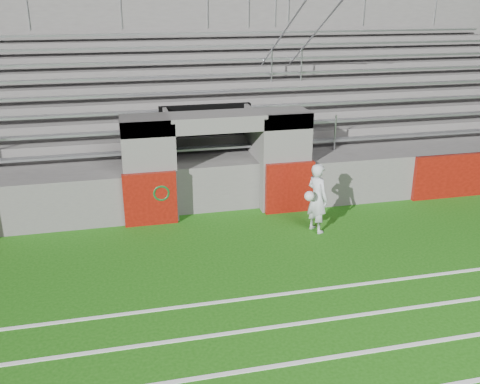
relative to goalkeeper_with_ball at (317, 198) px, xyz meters
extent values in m
plane|color=#19540E|center=(-2.05, -1.63, -0.86)|extent=(90.00, 90.00, 0.00)
cube|color=white|center=(-2.05, -4.63, -0.85)|extent=(28.00, 0.09, 0.01)
cube|color=white|center=(-2.05, -3.63, -0.85)|extent=(28.00, 0.09, 0.01)
cube|color=white|center=(-2.05, -2.63, -0.85)|extent=(28.00, 0.09, 0.01)
cube|color=#555351|center=(-3.85, 1.87, 0.44)|extent=(1.20, 1.00, 2.60)
cube|color=#555351|center=(-0.25, 1.87, 0.44)|extent=(1.20, 1.00, 2.60)
cube|color=black|center=(-2.05, 3.57, 0.39)|extent=(2.60, 0.20, 2.50)
cube|color=#555351|center=(-3.20, 2.47, 0.39)|extent=(0.10, 2.20, 2.50)
cube|color=#555351|center=(-0.90, 2.47, 0.39)|extent=(0.10, 2.20, 2.50)
cube|color=#555351|center=(-2.05, 1.87, 1.54)|extent=(4.80, 1.00, 0.40)
cube|color=#555351|center=(-2.05, 5.72, 0.29)|extent=(26.00, 8.00, 0.20)
cube|color=#555351|center=(-2.05, 5.72, -0.33)|extent=(26.00, 8.00, 1.05)
cube|color=#5B0D07|center=(-3.85, 1.32, -0.18)|extent=(1.30, 0.15, 1.35)
cube|color=#5B0D07|center=(-0.25, 1.32, -0.18)|extent=(1.30, 0.15, 1.35)
cube|color=#5B0D07|center=(4.45, 1.32, -0.23)|extent=(2.20, 0.15, 1.25)
cube|color=#93959B|center=(-2.05, 2.80, 0.61)|extent=(23.00, 0.28, 0.06)
cube|color=#555351|center=(-2.05, 3.65, 0.58)|extent=(24.00, 0.75, 0.38)
cube|color=#93959B|center=(-2.05, 3.55, 0.99)|extent=(23.00, 0.28, 0.06)
cube|color=#555351|center=(-2.05, 4.40, 0.77)|extent=(24.00, 0.75, 0.76)
cube|color=#93959B|center=(-2.05, 4.30, 1.37)|extent=(23.00, 0.28, 0.06)
cube|color=#555351|center=(-2.05, 5.15, 0.96)|extent=(24.00, 0.75, 1.14)
cube|color=#93959B|center=(-2.05, 5.05, 1.75)|extent=(23.00, 0.28, 0.06)
cube|color=#555351|center=(-2.05, 5.90, 1.15)|extent=(24.00, 0.75, 1.52)
cube|color=#93959B|center=(-2.05, 5.80, 2.13)|extent=(23.00, 0.28, 0.06)
cube|color=#555351|center=(-2.05, 6.65, 1.34)|extent=(24.00, 0.75, 1.90)
cube|color=#93959B|center=(-2.05, 6.55, 2.51)|extent=(23.00, 0.28, 0.06)
cube|color=#555351|center=(-2.05, 7.40, 1.53)|extent=(24.00, 0.75, 2.28)
cube|color=#93959B|center=(-2.05, 7.30, 2.89)|extent=(23.00, 0.28, 0.06)
cube|color=#555351|center=(-2.05, 8.15, 1.72)|extent=(24.00, 0.75, 2.66)
cube|color=#93959B|center=(-2.05, 8.05, 3.27)|extent=(23.00, 0.28, 0.06)
cube|color=#555351|center=(-2.05, 8.82, 1.79)|extent=(26.00, 0.60, 5.29)
cylinder|color=#A5A8AD|center=(0.45, 2.52, 0.89)|extent=(0.05, 0.05, 1.00)
cylinder|color=#A5A8AD|center=(0.45, 5.52, 2.41)|extent=(0.05, 0.05, 1.00)
cylinder|color=#A5A8AD|center=(0.45, 8.52, 3.93)|extent=(0.05, 0.05, 1.00)
cylinder|color=#A5A8AD|center=(0.45, 5.52, 2.91)|extent=(0.05, 6.02, 3.08)
cylinder|color=#A5A8AD|center=(1.45, 2.52, 0.89)|extent=(0.05, 0.05, 1.00)
cylinder|color=#A5A8AD|center=(1.45, 5.52, 2.41)|extent=(0.05, 0.05, 1.00)
cylinder|color=#A5A8AD|center=(1.45, 8.52, 3.93)|extent=(0.05, 0.05, 1.00)
cylinder|color=#A5A8AD|center=(1.45, 5.52, 2.91)|extent=(0.05, 6.02, 3.08)
cylinder|color=#A5A8AD|center=(-7.05, 8.52, 3.98)|extent=(0.05, 0.05, 1.10)
cylinder|color=#A5A8AD|center=(-4.05, 8.52, 3.98)|extent=(0.05, 0.05, 1.10)
cylinder|color=#A5A8AD|center=(-1.05, 8.52, 3.98)|extent=(0.05, 0.05, 1.10)
cylinder|color=#A5A8AD|center=(1.95, 8.52, 3.98)|extent=(0.05, 0.05, 1.10)
cylinder|color=#A5A8AD|center=(4.95, 8.52, 3.98)|extent=(0.05, 0.05, 1.10)
cylinder|color=#A5A8AD|center=(7.95, 8.52, 3.98)|extent=(0.05, 0.05, 1.10)
imported|color=#B0B3BA|center=(0.01, 0.01, 0.00)|extent=(0.59, 0.72, 1.70)
sphere|color=silver|center=(-0.28, -0.23, 0.15)|extent=(0.24, 0.24, 0.24)
torus|color=#0C3E0C|center=(-3.57, 1.32, -0.06)|extent=(0.49, 0.09, 0.49)
torus|color=#0D4419|center=(-3.57, 1.27, -0.03)|extent=(0.44, 0.08, 0.44)
camera|label=1|loc=(-4.51, -11.12, 4.53)|focal=40.00mm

